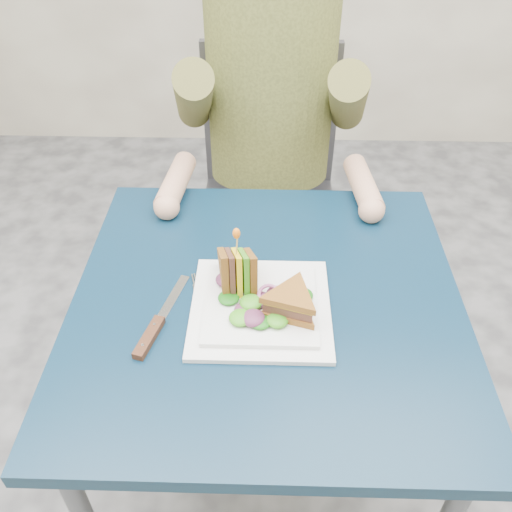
{
  "coord_description": "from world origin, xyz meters",
  "views": [
    {
      "loc": [
        -0.0,
        -0.75,
        1.47
      ],
      "look_at": [
        -0.02,
        0.02,
        0.82
      ],
      "focal_mm": 38.0,
      "sensor_mm": 36.0,
      "label": 1
    }
  ],
  "objects_px": {
    "knife": "(154,330)",
    "fork": "(203,306)",
    "diner": "(271,75)",
    "sandwich_upright": "(238,272)",
    "plate": "(261,306)",
    "chair": "(269,176)",
    "sandwich_flat": "(291,303)",
    "table": "(267,325)"
  },
  "relations": [
    {
      "from": "knife",
      "to": "table",
      "type": "bearing_deg",
      "value": 25.15
    },
    {
      "from": "table",
      "to": "sandwich_flat",
      "type": "height_order",
      "value": "sandwich_flat"
    },
    {
      "from": "table",
      "to": "sandwich_flat",
      "type": "distance_m",
      "value": 0.14
    },
    {
      "from": "table",
      "to": "plate",
      "type": "distance_m",
      "value": 0.1
    },
    {
      "from": "chair",
      "to": "plate",
      "type": "height_order",
      "value": "chair"
    },
    {
      "from": "table",
      "to": "plate",
      "type": "height_order",
      "value": "plate"
    },
    {
      "from": "table",
      "to": "diner",
      "type": "bearing_deg",
      "value": 90.0
    },
    {
      "from": "knife",
      "to": "chair",
      "type": "bearing_deg",
      "value": 76.4
    },
    {
      "from": "chair",
      "to": "sandwich_flat",
      "type": "xyz_separation_m",
      "value": [
        0.04,
        -0.8,
        0.23
      ]
    },
    {
      "from": "chair",
      "to": "diner",
      "type": "bearing_deg",
      "value": -90.0
    },
    {
      "from": "diner",
      "to": "plate",
      "type": "bearing_deg",
      "value": -91.04
    },
    {
      "from": "table",
      "to": "diner",
      "type": "distance_m",
      "value": 0.69
    },
    {
      "from": "diner",
      "to": "chair",
      "type": "bearing_deg",
      "value": 90.0
    },
    {
      "from": "table",
      "to": "knife",
      "type": "xyz_separation_m",
      "value": [
        -0.2,
        -0.1,
        0.09
      ]
    },
    {
      "from": "plate",
      "to": "sandwich_flat",
      "type": "bearing_deg",
      "value": -24.44
    },
    {
      "from": "chair",
      "to": "sandwich_upright",
      "type": "height_order",
      "value": "chair"
    },
    {
      "from": "chair",
      "to": "sandwich_flat",
      "type": "distance_m",
      "value": 0.84
    },
    {
      "from": "sandwich_upright",
      "to": "fork",
      "type": "distance_m",
      "value": 0.09
    },
    {
      "from": "sandwich_flat",
      "to": "chair",
      "type": "bearing_deg",
      "value": 93.05
    },
    {
      "from": "plate",
      "to": "fork",
      "type": "height_order",
      "value": "plate"
    },
    {
      "from": "table",
      "to": "plate",
      "type": "xyz_separation_m",
      "value": [
        -0.01,
        -0.03,
        0.09
      ]
    },
    {
      "from": "plate",
      "to": "fork",
      "type": "relative_size",
      "value": 1.48
    },
    {
      "from": "chair",
      "to": "sandwich_upright",
      "type": "xyz_separation_m",
      "value": [
        -0.06,
        -0.73,
        0.24
      ]
    },
    {
      "from": "table",
      "to": "fork",
      "type": "distance_m",
      "value": 0.15
    },
    {
      "from": "table",
      "to": "knife",
      "type": "relative_size",
      "value": 3.43
    },
    {
      "from": "sandwich_upright",
      "to": "fork",
      "type": "xyz_separation_m",
      "value": [
        -0.06,
        -0.04,
        -0.05
      ]
    },
    {
      "from": "sandwich_upright",
      "to": "knife",
      "type": "relative_size",
      "value": 0.67
    },
    {
      "from": "knife",
      "to": "sandwich_flat",
      "type": "bearing_deg",
      "value": 8.25
    },
    {
      "from": "table",
      "to": "fork",
      "type": "height_order",
      "value": "fork"
    },
    {
      "from": "table",
      "to": "chair",
      "type": "height_order",
      "value": "chair"
    },
    {
      "from": "table",
      "to": "sandwich_flat",
      "type": "relative_size",
      "value": 5.06
    },
    {
      "from": "plate",
      "to": "knife",
      "type": "relative_size",
      "value": 1.19
    },
    {
      "from": "plate",
      "to": "sandwich_upright",
      "type": "distance_m",
      "value": 0.08
    },
    {
      "from": "chair",
      "to": "fork",
      "type": "distance_m",
      "value": 0.81
    },
    {
      "from": "diner",
      "to": "fork",
      "type": "bearing_deg",
      "value": -100.27
    },
    {
      "from": "fork",
      "to": "knife",
      "type": "relative_size",
      "value": 0.8
    },
    {
      "from": "knife",
      "to": "fork",
      "type": "bearing_deg",
      "value": 37.7
    },
    {
      "from": "chair",
      "to": "diner",
      "type": "distance_m",
      "value": 0.39
    },
    {
      "from": "sandwich_flat",
      "to": "knife",
      "type": "distance_m",
      "value": 0.25
    },
    {
      "from": "diner",
      "to": "sandwich_upright",
      "type": "xyz_separation_m",
      "value": [
        -0.06,
        -0.62,
        -0.13
      ]
    },
    {
      "from": "diner",
      "to": "plate",
      "type": "xyz_separation_m",
      "value": [
        -0.01,
        -0.67,
        -0.18
      ]
    },
    {
      "from": "sandwich_flat",
      "to": "knife",
      "type": "height_order",
      "value": "sandwich_flat"
    }
  ]
}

